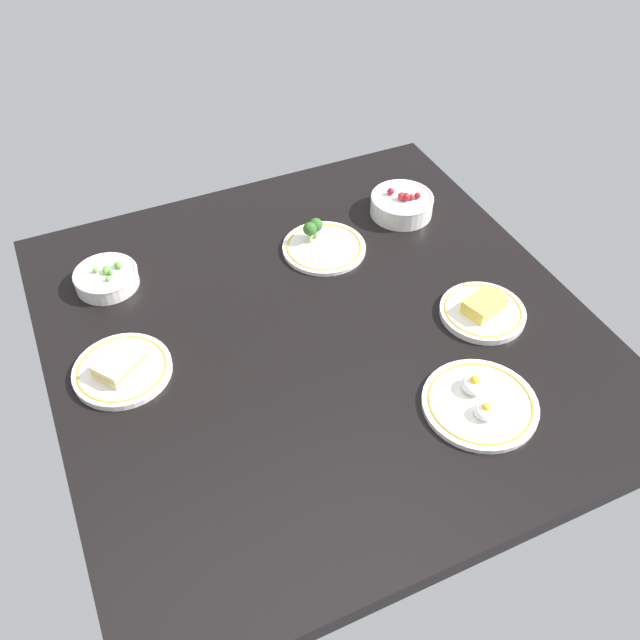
# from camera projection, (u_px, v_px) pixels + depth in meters

# --- Properties ---
(dining_table) EXTENTS (1.16, 1.13, 0.04)m
(dining_table) POSITION_uv_depth(u_px,v_px,m) (320.00, 333.00, 1.51)
(dining_table) COLOR black
(dining_table) RESTS_ON ground
(plate_broccoli) EXTENTS (0.20, 0.20, 0.07)m
(plate_broccoli) POSITION_uv_depth(u_px,v_px,m) (323.00, 245.00, 1.68)
(plate_broccoli) COLOR white
(plate_broccoli) RESTS_ON dining_table
(plate_sandwich) EXTENTS (0.20, 0.20, 0.05)m
(plate_sandwich) POSITION_uv_depth(u_px,v_px,m) (122.00, 368.00, 1.39)
(plate_sandwich) COLOR white
(plate_sandwich) RESTS_ON dining_table
(plate_cheese) EXTENTS (0.19, 0.19, 0.05)m
(plate_cheese) POSITION_uv_depth(u_px,v_px,m) (483.00, 310.00, 1.51)
(plate_cheese) COLOR white
(plate_cheese) RESTS_ON dining_table
(bowl_berries) EXTENTS (0.16, 0.16, 0.07)m
(bowl_berries) POSITION_uv_depth(u_px,v_px,m) (402.00, 204.00, 1.77)
(bowl_berries) COLOR white
(bowl_berries) RESTS_ON dining_table
(bowl_peas) EXTENTS (0.14, 0.14, 0.05)m
(bowl_peas) POSITION_uv_depth(u_px,v_px,m) (106.00, 278.00, 1.58)
(bowl_peas) COLOR white
(bowl_peas) RESTS_ON dining_table
(plate_eggs) EXTENTS (0.22, 0.22, 0.05)m
(plate_eggs) POSITION_uv_depth(u_px,v_px,m) (480.00, 402.00, 1.34)
(plate_eggs) COLOR white
(plate_eggs) RESTS_ON dining_table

